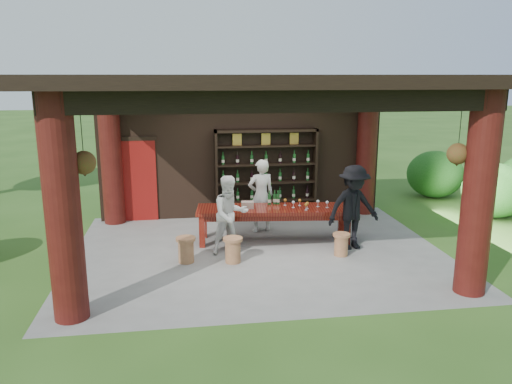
{
  "coord_description": "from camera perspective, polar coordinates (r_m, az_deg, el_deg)",
  "views": [
    {
      "loc": [
        -1.43,
        -9.47,
        3.49
      ],
      "look_at": [
        0.0,
        0.4,
        1.15
      ],
      "focal_mm": 35.0,
      "sensor_mm": 36.0,
      "label": 1
    }
  ],
  "objects": [
    {
      "name": "guest_man",
      "position": [
        10.33,
        11.06,
        -1.74
      ],
      "size": [
        1.23,
        0.85,
        1.74
      ],
      "primitive_type": "imported",
      "rotation": [
        0.0,
        0.0,
        0.19
      ],
      "color": "black",
      "rests_on": "ground"
    },
    {
      "name": "wine_shelf",
      "position": [
        12.32,
        1.15,
        2.07
      ],
      "size": [
        2.52,
        0.38,
        2.22
      ],
      "color": "black",
      "rests_on": "ground"
    },
    {
      "name": "tasting_table",
      "position": [
        10.63,
        2.08,
        -2.4
      ],
      "size": [
        3.34,
        1.18,
        0.75
      ],
      "rotation": [
        0.0,
        0.0,
        -0.11
      ],
      "color": "#56100C",
      "rests_on": "ground"
    },
    {
      "name": "table_bottles",
      "position": [
        10.84,
        2.07,
        -0.6
      ],
      "size": [
        0.27,
        0.12,
        0.31
      ],
      "color": "#194C1E",
      "rests_on": "tasting_table"
    },
    {
      "name": "trees",
      "position": [
        12.55,
        16.33,
        12.13
      ],
      "size": [
        21.28,
        10.44,
        4.8
      ],
      "color": "#3F2819",
      "rests_on": "ground"
    },
    {
      "name": "stool_far_left",
      "position": [
        9.65,
        -8.0,
        -6.48
      ],
      "size": [
        0.38,
        0.38,
        0.5
      ],
      "rotation": [
        0.0,
        0.0,
        -0.41
      ],
      "color": "brown",
      "rests_on": "ground"
    },
    {
      "name": "stool_near_right",
      "position": [
        10.05,
        9.72,
        -5.86
      ],
      "size": [
        0.34,
        0.34,
        0.45
      ],
      "rotation": [
        0.0,
        0.0,
        -0.08
      ],
      "color": "brown",
      "rests_on": "ground"
    },
    {
      "name": "table_glasses",
      "position": [
        10.64,
        5.64,
        -1.36
      ],
      "size": [
        0.91,
        0.52,
        0.15
      ],
      "color": "silver",
      "rests_on": "tasting_table"
    },
    {
      "name": "stool_near_left",
      "position": [
        9.56,
        -2.66,
        -6.56
      ],
      "size": [
        0.37,
        0.37,
        0.49
      ],
      "rotation": [
        0.0,
        0.0,
        0.34
      ],
      "color": "brown",
      "rests_on": "ground"
    },
    {
      "name": "host",
      "position": [
        11.27,
        0.58,
        -0.43
      ],
      "size": [
        0.67,
        0.5,
        1.67
      ],
      "primitive_type": "imported",
      "rotation": [
        0.0,
        0.0,
        3.31
      ],
      "color": "silver",
      "rests_on": "ground"
    },
    {
      "name": "napkin_basket",
      "position": [
        10.54,
        -0.98,
        -1.47
      ],
      "size": [
        0.28,
        0.21,
        0.14
      ],
      "primitive_type": "cube",
      "rotation": [
        0.0,
        0.0,
        -0.11
      ],
      "color": "#BF6672",
      "rests_on": "tasting_table"
    },
    {
      "name": "ground",
      "position": [
        10.19,
        0.33,
        -6.82
      ],
      "size": [
        90.0,
        90.0,
        0.0
      ],
      "primitive_type": "plane",
      "color": "#2D5119",
      "rests_on": "ground"
    },
    {
      "name": "shrubs",
      "position": [
        11.47,
        6.12,
        -1.75
      ],
      "size": [
        18.53,
        8.97,
        1.36
      ],
      "color": "#194C14",
      "rests_on": "ground"
    },
    {
      "name": "pavilion",
      "position": [
        10.09,
        -0.1,
        5.46
      ],
      "size": [
        7.5,
        6.0,
        3.6
      ],
      "color": "slate",
      "rests_on": "ground"
    },
    {
      "name": "guest_woman",
      "position": [
        9.93,
        -2.97,
        -2.61
      ],
      "size": [
        0.91,
        0.81,
        1.57
      ],
      "primitive_type": "imported",
      "rotation": [
        0.0,
        0.0,
        0.32
      ],
      "color": "white",
      "rests_on": "ground"
    }
  ]
}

